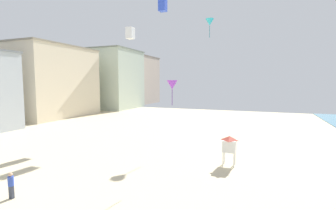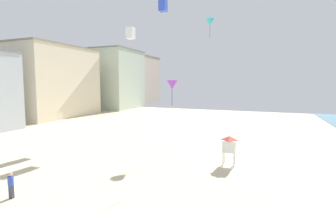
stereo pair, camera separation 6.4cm
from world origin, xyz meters
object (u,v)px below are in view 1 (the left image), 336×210
Objects in this scene: kite_purple_delta at (172,85)px; kite_blue_box at (163,5)px; kite_flyer at (11,184)px; lifeguard_stand at (229,144)px; kite_white_box at (130,33)px; kite_cyan_delta at (210,22)px.

kite_blue_box is (-7.43, 16.06, 11.60)m from kite_purple_delta.
kite_flyer is 16.13m from lifeguard_stand.
kite_white_box is at bearing 137.35° from lifeguard_stand.
kite_purple_delta is at bearing -89.75° from kite_cyan_delta.
kite_purple_delta is 21.16m from kite_blue_box.
kite_white_box is 0.79× the size of kite_purple_delta.
kite_cyan_delta is at bearing 99.98° from lifeguard_stand.
kite_flyer is 30.00m from kite_blue_box.
kite_cyan_delta reaches higher than kite_flyer.
lifeguard_stand is 1.27× the size of kite_purple_delta.
kite_white_box is 6.67m from kite_blue_box.
lifeguard_stand is 1.04× the size of kite_cyan_delta.
kite_purple_delta is (-4.22, -2.83, 5.10)m from lifeguard_stand.
kite_cyan_delta is 1.22× the size of kite_purple_delta.
kite_purple_delta is (10.95, -12.51, -7.17)m from kite_white_box.
kite_white_box is (-3.46, 20.73, 13.19)m from kite_flyer.
lifeguard_stand is 21.78m from kite_white_box.
kite_blue_box is at bearing 45.18° from kite_white_box.
kite_cyan_delta is 1.55× the size of kite_white_box.
kite_flyer is 12.65m from kite_purple_delta.
kite_purple_delta is at bearing 103.21° from kite_flyer.
lifeguard_stand is 7.20m from kite_purple_delta.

